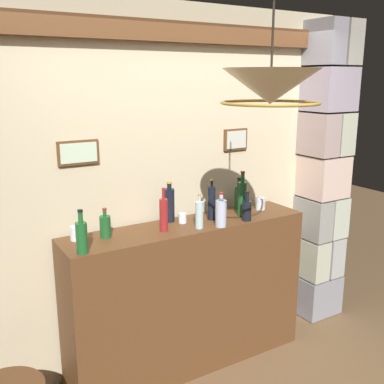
# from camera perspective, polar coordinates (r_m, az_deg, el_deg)

# --- Properties ---
(panelled_rear_partition) EXTENTS (3.18, 0.15, 2.66)m
(panelled_rear_partition) POSITION_cam_1_polar(r_m,az_deg,el_deg) (3.44, -2.85, 1.60)
(panelled_rear_partition) COLOR beige
(panelled_rear_partition) RESTS_ON ground
(stone_pillar) EXTENTS (0.39, 0.39, 2.59)m
(stone_pillar) POSITION_cam_1_polar(r_m,az_deg,el_deg) (4.19, 15.76, 1.81)
(stone_pillar) COLOR gray
(stone_pillar) RESTS_ON ground
(bar_shelf_unit) EXTENTS (1.84, 0.41, 1.12)m
(bar_shelf_unit) POSITION_cam_1_polar(r_m,az_deg,el_deg) (3.49, -0.44, -12.85)
(bar_shelf_unit) COLOR brown
(bar_shelf_unit) RESTS_ON ground
(liquor_bottle_amaro) EXTENTS (0.07, 0.07, 0.30)m
(liquor_bottle_amaro) POSITION_cam_1_polar(r_m,az_deg,el_deg) (3.31, -2.83, -1.55)
(liquor_bottle_amaro) COLOR black
(liquor_bottle_amaro) RESTS_ON bar_shelf_unit
(liquor_bottle_port) EXTENTS (0.07, 0.07, 0.34)m
(liquor_bottle_port) POSITION_cam_1_polar(r_m,az_deg,el_deg) (3.46, 6.27, -0.73)
(liquor_bottle_port) COLOR #194B23
(liquor_bottle_port) RESTS_ON bar_shelf_unit
(liquor_bottle_mezcal) EXTENTS (0.07, 0.07, 0.22)m
(liquor_bottle_mezcal) POSITION_cam_1_polar(r_m,az_deg,el_deg) (3.37, 6.86, -2.18)
(liquor_bottle_mezcal) COLOR black
(liquor_bottle_mezcal) RESTS_ON bar_shelf_unit
(liquor_bottle_rye) EXTENTS (0.08, 0.08, 0.25)m
(liquor_bottle_rye) POSITION_cam_1_polar(r_m,az_deg,el_deg) (3.21, 3.63, -2.61)
(liquor_bottle_rye) COLOR silver
(liquor_bottle_rye) RESTS_ON bar_shelf_unit
(liquor_bottle_gin) EXTENTS (0.07, 0.07, 0.27)m
(liquor_bottle_gin) POSITION_cam_1_polar(r_m,az_deg,el_deg) (2.80, -13.61, -5.43)
(liquor_bottle_gin) COLOR #1A5926
(liquor_bottle_gin) RESTS_ON bar_shelf_unit
(liquor_bottle_sherry) EXTENTS (0.07, 0.07, 0.26)m
(liquor_bottle_sherry) POSITION_cam_1_polar(r_m,az_deg,el_deg) (3.65, 5.88, -0.61)
(liquor_bottle_sherry) COLOR #1B4C22
(liquor_bottle_sherry) RESTS_ON bar_shelf_unit
(liquor_bottle_tequila) EXTENTS (0.06, 0.06, 0.25)m
(liquor_bottle_tequila) POSITION_cam_1_polar(r_m,az_deg,el_deg) (3.17, 0.92, -2.82)
(liquor_bottle_tequila) COLOR silver
(liquor_bottle_tequila) RESTS_ON bar_shelf_unit
(liquor_bottle_whiskey) EXTENTS (0.07, 0.07, 0.20)m
(liquor_bottle_whiskey) POSITION_cam_1_polar(r_m,az_deg,el_deg) (3.05, -10.78, -4.21)
(liquor_bottle_whiskey) COLOR #1B5324
(liquor_bottle_whiskey) RESTS_ON bar_shelf_unit
(liquor_bottle_brandy) EXTENTS (0.06, 0.06, 0.30)m
(liquor_bottle_brandy) POSITION_cam_1_polar(r_m,az_deg,el_deg) (3.11, -3.55, -2.80)
(liquor_bottle_brandy) COLOR maroon
(liquor_bottle_brandy) RESTS_ON bar_shelf_unit
(liquor_bottle_vermouth) EXTENTS (0.06, 0.06, 0.31)m
(liquor_bottle_vermouth) POSITION_cam_1_polar(r_m,az_deg,el_deg) (3.36, 2.44, -1.35)
(liquor_bottle_vermouth) COLOR black
(liquor_bottle_vermouth) RESTS_ON bar_shelf_unit
(glass_tumbler_rocks) EXTENTS (0.06, 0.06, 0.07)m
(glass_tumbler_rocks) POSITION_cam_1_polar(r_m,az_deg,el_deg) (3.30, -1.20, -3.28)
(glass_tumbler_rocks) COLOR silver
(glass_tumbler_rocks) RESTS_ON bar_shelf_unit
(glass_tumbler_highball) EXTENTS (0.08, 0.08, 0.10)m
(glass_tumbler_highball) POSITION_cam_1_polar(r_m,az_deg,el_deg) (3.68, 8.53, -1.43)
(glass_tumbler_highball) COLOR silver
(glass_tumbler_highball) RESTS_ON bar_shelf_unit
(glass_tumbler_shot) EXTENTS (0.07, 0.07, 0.09)m
(glass_tumbler_shot) POSITION_cam_1_polar(r_m,az_deg,el_deg) (3.05, -14.34, -5.00)
(glass_tumbler_shot) COLOR silver
(glass_tumbler_shot) RESTS_ON bar_shelf_unit
(pendant_lamp) EXTENTS (0.50, 0.50, 0.57)m
(pendant_lamp) POSITION_cam_1_polar(r_m,az_deg,el_deg) (2.39, 9.78, 12.72)
(pendant_lamp) COLOR #EFE5C6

